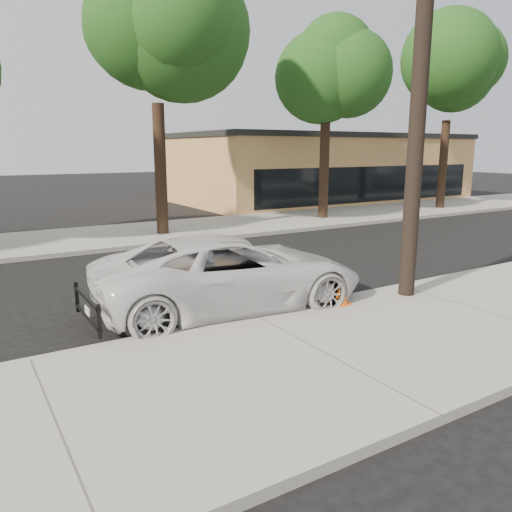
# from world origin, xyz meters

# --- Properties ---
(ground) EXTENTS (120.00, 120.00, 0.00)m
(ground) POSITION_xyz_m (0.00, 0.00, 0.00)
(ground) COLOR black
(ground) RESTS_ON ground
(near_sidewalk) EXTENTS (90.00, 4.40, 0.15)m
(near_sidewalk) POSITION_xyz_m (0.00, -4.30, 0.07)
(near_sidewalk) COLOR gray
(near_sidewalk) RESTS_ON ground
(far_sidewalk) EXTENTS (90.00, 5.00, 0.15)m
(far_sidewalk) POSITION_xyz_m (0.00, 8.50, 0.07)
(far_sidewalk) COLOR gray
(far_sidewalk) RESTS_ON ground
(curb_near) EXTENTS (90.00, 0.12, 0.16)m
(curb_near) POSITION_xyz_m (0.00, -2.10, 0.07)
(curb_near) COLOR #9E9B93
(curb_near) RESTS_ON ground
(building_main) EXTENTS (18.00, 10.00, 4.00)m
(building_main) POSITION_xyz_m (16.00, 16.00, 2.00)
(building_main) COLOR #AE7948
(building_main) RESTS_ON ground
(utility_pole) EXTENTS (1.40, 0.34, 9.00)m
(utility_pole) POSITION_xyz_m (3.60, -2.70, 4.70)
(utility_pole) COLOR black
(utility_pole) RESTS_ON near_sidewalk
(tree_c) EXTENTS (4.96, 4.80, 9.55)m
(tree_c) POSITION_xyz_m (2.22, 7.64, 6.91)
(tree_c) COLOR black
(tree_c) RESTS_ON far_sidewalk
(tree_d) EXTENTS (4.50, 4.35, 8.75)m
(tree_d) POSITION_xyz_m (10.20, 7.95, 6.37)
(tree_d) COLOR black
(tree_d) RESTS_ON far_sidewalk
(tree_e) EXTENTS (4.80, 4.65, 9.25)m
(tree_e) POSITION_xyz_m (18.21, 7.74, 6.70)
(tree_e) COLOR black
(tree_e) RESTS_ON far_sidewalk
(police_cruiser) EXTENTS (5.85, 3.15, 1.56)m
(police_cruiser) POSITION_xyz_m (0.04, -1.15, 0.78)
(police_cruiser) COLOR silver
(police_cruiser) RESTS_ON ground
(traffic_cone) EXTENTS (0.36, 0.36, 0.63)m
(traffic_cone) POSITION_xyz_m (1.89, -2.50, 0.46)
(traffic_cone) COLOR #FF5E0D
(traffic_cone) RESTS_ON near_sidewalk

